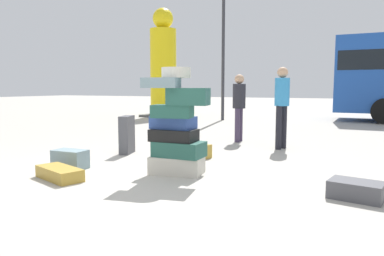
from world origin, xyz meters
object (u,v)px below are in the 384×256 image
(suitcase_charcoal_foreground_near, at_px, (127,135))
(yellow_dummy_statue, at_px, (163,69))
(suitcase_tan_right_side, at_px, (60,173))
(suitcase_tan_foreground_far, at_px, (191,150))
(person_tourist_with_camera, at_px, (282,100))
(suitcase_slate_left_side, at_px, (70,159))
(person_bearded_onlooker, at_px, (239,102))
(suitcase_charcoal_white_trunk, at_px, (356,190))
(suitcase_tower, at_px, (177,129))
(lamp_post, at_px, (224,14))

(suitcase_charcoal_foreground_near, distance_m, yellow_dummy_statue, 9.27)
(yellow_dummy_statue, bearing_deg, suitcase_tan_right_side, -68.16)
(suitcase_tan_right_side, xyz_separation_m, suitcase_tan_foreground_far, (0.96, 2.28, 0.04))
(suitcase_charcoal_foreground_near, height_order, person_tourist_with_camera, person_tourist_with_camera)
(suitcase_tan_right_side, relative_size, person_tourist_with_camera, 0.47)
(suitcase_tan_foreground_far, bearing_deg, suitcase_slate_left_side, -115.34)
(suitcase_charcoal_foreground_near, relative_size, suitcase_tan_right_side, 0.92)
(suitcase_tan_right_side, distance_m, person_bearded_onlooker, 4.72)
(suitcase_tan_right_side, xyz_separation_m, yellow_dummy_statue, (-4.14, 10.34, 1.99))
(suitcase_charcoal_white_trunk, bearing_deg, suitcase_tower, -173.90)
(suitcase_slate_left_side, xyz_separation_m, suitcase_tan_foreground_far, (1.31, 1.69, -0.02))
(suitcase_charcoal_white_trunk, distance_m, suitcase_tan_foreground_far, 3.20)
(suitcase_tan_right_side, bearing_deg, person_tourist_with_camera, 78.72)
(suitcase_charcoal_white_trunk, height_order, suitcase_tan_right_side, suitcase_charcoal_white_trunk)
(suitcase_slate_left_side, distance_m, person_tourist_with_camera, 4.30)
(suitcase_tower, xyz_separation_m, suitcase_tan_right_side, (-1.34, -0.97, -0.58))
(suitcase_tan_right_side, xyz_separation_m, person_bearded_onlooker, (1.17, 4.49, 0.86))
(person_bearded_onlooker, bearing_deg, suitcase_slate_left_side, -21.58)
(suitcase_tower, bearing_deg, suitcase_charcoal_white_trunk, -5.03)
(suitcase_slate_left_side, height_order, person_bearded_onlooker, person_bearded_onlooker)
(person_tourist_with_camera, bearing_deg, suitcase_charcoal_foreground_near, -37.81)
(suitcase_charcoal_foreground_near, distance_m, lamp_post, 8.55)
(suitcase_charcoal_white_trunk, distance_m, person_bearded_onlooker, 4.63)
(suitcase_charcoal_foreground_near, bearing_deg, person_bearded_onlooker, 42.63)
(suitcase_charcoal_white_trunk, bearing_deg, lamp_post, 129.96)
(suitcase_charcoal_foreground_near, relative_size, person_tourist_with_camera, 0.43)
(yellow_dummy_statue, relative_size, lamp_post, 0.74)
(suitcase_tower, xyz_separation_m, suitcase_slate_left_side, (-1.70, -0.38, -0.52))
(suitcase_charcoal_white_trunk, distance_m, suitcase_tan_right_side, 3.85)
(lamp_post, bearing_deg, yellow_dummy_statue, 168.65)
(suitcase_slate_left_side, relative_size, suitcase_charcoal_foreground_near, 0.72)
(suitcase_charcoal_foreground_near, xyz_separation_m, yellow_dummy_statue, (-3.83, 8.26, 1.71))
(suitcase_tower, bearing_deg, suitcase_tan_foreground_far, 106.38)
(suitcase_slate_left_side, relative_size, person_bearded_onlooker, 0.34)
(suitcase_tan_right_side, bearing_deg, suitcase_charcoal_white_trunk, 30.46)
(suitcase_charcoal_foreground_near, xyz_separation_m, suitcase_tan_foreground_far, (1.27, 0.20, -0.24))
(suitcase_tower, height_order, person_bearded_onlooker, person_bearded_onlooker)
(suitcase_slate_left_side, distance_m, suitcase_tan_foreground_far, 2.14)
(suitcase_slate_left_side, relative_size, suitcase_tan_foreground_far, 0.71)
(suitcase_charcoal_white_trunk, distance_m, person_tourist_with_camera, 3.58)
(suitcase_charcoal_white_trunk, relative_size, person_tourist_with_camera, 0.34)
(suitcase_tower, relative_size, yellow_dummy_statue, 0.34)
(suitcase_charcoal_white_trunk, height_order, person_tourist_with_camera, person_tourist_with_camera)
(suitcase_slate_left_side, distance_m, lamp_post, 9.98)
(suitcase_charcoal_white_trunk, height_order, suitcase_charcoal_foreground_near, suitcase_charcoal_foreground_near)
(suitcase_tower, bearing_deg, person_bearded_onlooker, 92.83)
(person_tourist_with_camera, bearing_deg, yellow_dummy_statue, -117.84)
(suitcase_charcoal_foreground_near, distance_m, suitcase_tan_right_side, 2.12)
(suitcase_charcoal_white_trunk, distance_m, suitcase_charcoal_foreground_near, 4.30)
(suitcase_tower, distance_m, suitcase_charcoal_foreground_near, 2.01)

